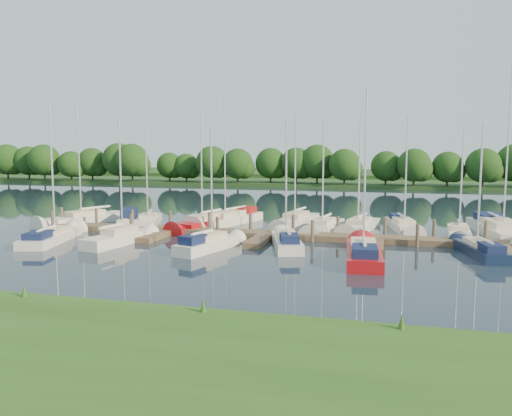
% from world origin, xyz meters
% --- Properties ---
extents(ground, '(260.00, 260.00, 0.00)m').
position_xyz_m(ground, '(0.00, 0.00, 0.00)').
color(ground, '#182030').
rests_on(ground, ground).
extents(near_bank, '(90.00, 10.00, 0.50)m').
position_xyz_m(near_bank, '(0.00, -16.00, 0.25)').
color(near_bank, '#264D16').
rests_on(near_bank, ground).
extents(dock, '(40.00, 6.00, 0.40)m').
position_xyz_m(dock, '(0.00, 7.31, 0.20)').
color(dock, '#493729').
rests_on(dock, ground).
extents(mooring_pilings, '(38.24, 2.84, 2.00)m').
position_xyz_m(mooring_pilings, '(0.00, 8.43, 0.60)').
color(mooring_pilings, '#473D33').
rests_on(mooring_pilings, ground).
extents(far_shore, '(180.00, 30.00, 0.60)m').
position_xyz_m(far_shore, '(0.00, 75.00, 0.30)').
color(far_shore, '#1E3E17').
rests_on(far_shore, ground).
extents(distant_hill, '(220.00, 40.00, 1.40)m').
position_xyz_m(distant_hill, '(0.00, 100.00, 0.70)').
color(distant_hill, '#2C4F22').
rests_on(distant_hill, ground).
extents(treeline, '(145.75, 9.12, 8.22)m').
position_xyz_m(treeline, '(4.34, 62.43, 4.09)').
color(treeline, '#38281C').
rests_on(treeline, ground).
extents(sailboat_n_0, '(4.77, 8.80, 11.36)m').
position_xyz_m(sailboat_n_0, '(-17.76, 10.79, 0.28)').
color(sailboat_n_0, silver).
rests_on(sailboat_n_0, ground).
extents(motorboat, '(3.32, 5.62, 1.79)m').
position_xyz_m(motorboat, '(-13.41, 11.10, 0.36)').
color(motorboat, silver).
rests_on(motorboat, ground).
extents(sailboat_n_2, '(3.70, 7.24, 9.23)m').
position_xyz_m(sailboat_n_2, '(-11.75, 11.49, 0.27)').
color(sailboat_n_2, silver).
rests_on(sailboat_n_2, ground).
extents(sailboat_n_3, '(3.68, 8.21, 10.55)m').
position_xyz_m(sailboat_n_3, '(-6.20, 10.78, 0.28)').
color(sailboat_n_3, '#9F0E13').
rests_on(sailboat_n_3, ground).
extents(sailboat_n_4, '(4.42, 9.24, 11.74)m').
position_xyz_m(sailboat_n_4, '(-5.00, 13.74, 0.33)').
color(sailboat_n_4, silver).
rests_on(sailboat_n_4, ground).
extents(sailboat_n_5, '(3.06, 7.93, 10.18)m').
position_xyz_m(sailboat_n_5, '(1.06, 14.29, 0.28)').
color(sailboat_n_5, silver).
rests_on(sailboat_n_5, ground).
extents(sailboat_n_6, '(2.76, 7.62, 9.63)m').
position_xyz_m(sailboat_n_6, '(3.76, 11.80, 0.27)').
color(sailboat_n_6, silver).
rests_on(sailboat_n_6, ground).
extents(sailboat_n_7, '(3.17, 7.99, 10.04)m').
position_xyz_m(sailboat_n_7, '(6.56, 12.89, 0.27)').
color(sailboat_n_7, silver).
rests_on(sailboat_n_7, ground).
extents(sailboat_n_8, '(2.93, 7.66, 9.58)m').
position_xyz_m(sailboat_n_8, '(10.13, 14.42, 0.30)').
color(sailboat_n_8, silver).
rests_on(sailboat_n_8, ground).
extents(sailboat_n_9, '(2.03, 6.56, 8.38)m').
position_xyz_m(sailboat_n_9, '(14.10, 11.48, 0.27)').
color(sailboat_n_9, silver).
rests_on(sailboat_n_9, ground).
extents(sailboat_n_10, '(3.56, 11.30, 14.11)m').
position_xyz_m(sailboat_n_10, '(17.35, 13.09, 0.33)').
color(sailboat_n_10, silver).
rests_on(sailboat_n_10, ground).
extents(sailboat_s_0, '(3.47, 8.26, 10.30)m').
position_xyz_m(sailboat_s_0, '(-14.68, 2.28, 0.30)').
color(sailboat_s_0, silver).
rests_on(sailboat_s_0, ground).
extents(sailboat_s_1, '(2.57, 6.99, 9.14)m').
position_xyz_m(sailboat_s_1, '(-9.45, 2.59, 0.29)').
color(sailboat_s_1, silver).
rests_on(sailboat_s_1, ground).
extents(sailboat_s_2, '(2.96, 6.54, 8.56)m').
position_xyz_m(sailboat_s_2, '(-2.60, 2.00, 0.34)').
color(sailboat_s_2, silver).
rests_on(sailboat_s_2, ground).
extents(sailboat_s_3, '(3.30, 7.01, 9.05)m').
position_xyz_m(sailboat_s_3, '(2.17, 4.33, 0.32)').
color(sailboat_s_3, silver).
rests_on(sailboat_s_3, ground).
extents(sailboat_s_4, '(2.49, 8.38, 10.64)m').
position_xyz_m(sailboat_s_4, '(7.42, 1.67, 0.33)').
color(sailboat_s_4, '#9F0E13').
rests_on(sailboat_s_4, ground).
extents(sailboat_s_5, '(2.67, 6.75, 8.58)m').
position_xyz_m(sailboat_s_5, '(14.42, 4.80, 0.31)').
color(sailboat_s_5, '#101C36').
rests_on(sailboat_s_5, ground).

